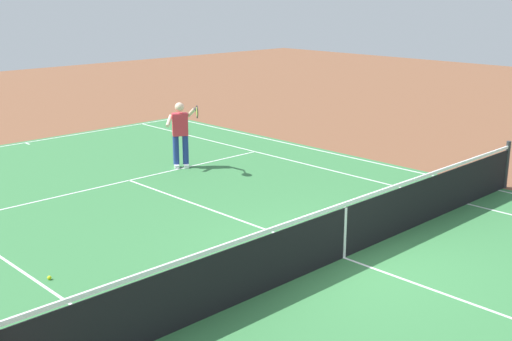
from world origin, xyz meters
TOP-DOWN VIEW (x-y plane):
  - ground_plane at (0.00, 0.00)m, footprint 60.00×60.00m
  - court_slab at (0.00, 0.00)m, footprint 24.20×11.40m
  - court_line_markings at (0.00, 0.00)m, footprint 23.85×11.05m
  - tennis_net at (0.00, 0.00)m, footprint 0.10×11.70m
  - tennis_player_near at (6.49, -1.62)m, footprint 1.18×0.75m
  - tennis_ball at (2.61, 3.94)m, footprint 0.07×0.07m

SIDE VIEW (x-z plane):
  - ground_plane at x=0.00m, z-range 0.00..0.00m
  - court_slab at x=0.00m, z-range 0.00..0.00m
  - court_line_markings at x=0.00m, z-range 0.00..0.01m
  - tennis_ball at x=2.61m, z-range 0.00..0.07m
  - tennis_net at x=0.00m, z-range -0.05..1.03m
  - tennis_player_near at x=6.49m, z-range 0.08..1.78m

